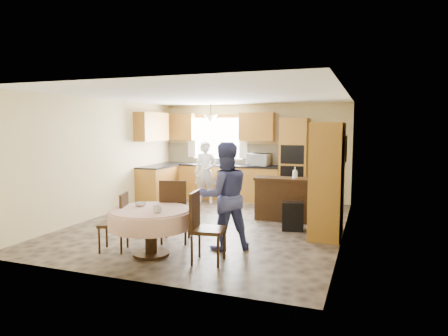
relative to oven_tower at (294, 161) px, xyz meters
name	(u,v)px	position (x,y,z in m)	size (l,w,h in m)	color
floor	(210,224)	(-1.15, -2.69, -1.06)	(5.00, 6.00, 0.01)	brown
ceiling	(210,96)	(-1.15, -2.69, 1.44)	(5.00, 6.00, 0.01)	white
wall_back	(253,152)	(-1.15, 0.31, 0.19)	(5.00, 0.02, 2.50)	#D7C489
wall_front	(118,181)	(-1.15, -5.69, 0.19)	(5.00, 0.02, 2.50)	#D7C489
wall_left	(103,158)	(-3.65, -2.69, 0.19)	(0.02, 6.00, 2.50)	#D7C489
wall_right	(345,166)	(1.35, -2.69, 0.19)	(0.02, 6.00, 2.50)	#D7C489
window	(218,138)	(-2.15, 0.29, 0.54)	(1.40, 0.03, 1.10)	white
curtain_left	(192,136)	(-2.90, 0.24, 0.59)	(0.22, 0.02, 1.15)	white
curtain_right	(243,137)	(-1.40, 0.24, 0.59)	(0.22, 0.02, 1.15)	white
base_cab_back	(219,182)	(-2.00, 0.01, -0.62)	(3.30, 0.60, 0.88)	gold
counter_back	(219,165)	(-2.00, 0.01, -0.16)	(3.30, 0.64, 0.04)	black
base_cab_left	(158,184)	(-3.35, -0.89, -0.62)	(0.60, 1.20, 0.88)	gold
counter_left	(157,166)	(-3.35, -0.89, -0.16)	(0.64, 1.20, 0.04)	black
backsplash	(223,154)	(-2.00, 0.30, 0.12)	(3.30, 0.02, 0.55)	beige
wall_cab_left	(180,127)	(-3.20, 0.15, 0.85)	(0.85, 0.33, 0.72)	#B4782D
wall_cab_right	(257,127)	(-1.00, 0.15, 0.85)	(0.90, 0.33, 0.72)	#B4782D
wall_cab_side	(152,127)	(-3.48, -0.89, 0.85)	(0.33, 1.20, 0.72)	#B4782D
oven_tower	(294,161)	(0.00, 0.00, 0.00)	(0.66, 0.62, 2.12)	gold
oven_upper	(292,155)	(0.00, -0.31, 0.19)	(0.56, 0.01, 0.45)	black
oven_lower	(292,175)	(0.00, -0.31, -0.31)	(0.56, 0.01, 0.45)	black
pendant	(211,119)	(-2.15, -0.19, 1.06)	(0.36, 0.36, 0.18)	beige
sideboard	(283,200)	(0.11, -1.82, -0.65)	(1.16, 0.48, 0.83)	#3C2510
space_heater	(293,216)	(0.45, -2.57, -0.79)	(0.39, 0.27, 0.53)	black
cupboard	(327,180)	(1.07, -2.73, -0.06)	(0.52, 1.04, 1.99)	gold
dining_table	(151,219)	(-1.27, -4.73, -0.51)	(1.24, 1.24, 0.70)	#3C2510
chair_left	(118,219)	(-1.86, -4.72, -0.56)	(0.49, 0.49, 0.90)	#3C2510
chair_back	(174,208)	(-1.24, -4.05, -0.48)	(0.57, 0.57, 1.06)	#3C2510
chair_right	(203,224)	(-0.43, -4.75, -0.50)	(0.49, 0.49, 1.01)	#3C2510
framed_picture	(345,149)	(1.32, -2.21, 0.45)	(0.06, 0.59, 0.49)	gold
microwave	(259,160)	(-0.90, -0.04, 0.02)	(0.58, 0.39, 0.32)	silver
person_sink	(206,172)	(-2.10, -0.66, -0.29)	(0.57, 0.37, 1.55)	silver
person_dining	(225,196)	(-0.35, -4.06, -0.22)	(0.82, 0.64, 1.68)	#3C4384
bowl_sideboard	(272,179)	(-0.14, -1.82, -0.21)	(0.20, 0.20, 0.05)	#B2B2B2
bottle_sideboard	(295,174)	(0.34, -1.82, -0.09)	(0.11, 0.11, 0.28)	silver
cup_table	(157,209)	(-1.04, -4.93, -0.31)	(0.12, 0.12, 0.10)	#B2B2B2
bowl_table	(141,204)	(-1.53, -4.59, -0.33)	(0.18, 0.18, 0.06)	#B2B2B2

